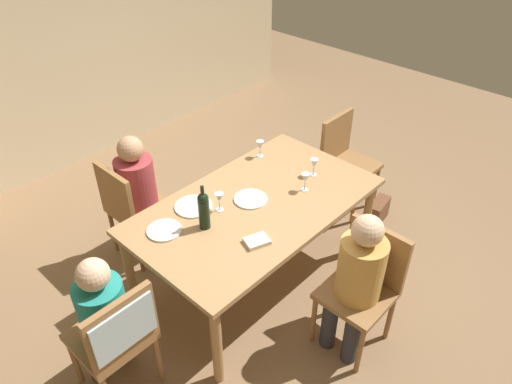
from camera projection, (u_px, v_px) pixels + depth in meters
The scene contains 20 objects.
ground_plane at pixel (256, 275), 3.98m from camera, with size 10.00×10.00×0.00m, color #846647.
rear_room_partition at pixel (53, 40), 4.70m from camera, with size 6.40×0.12×2.70m, color beige.
dining_table at pixel (256, 211), 3.58m from camera, with size 1.87×1.08×0.76m.
chair_far_left at pixel (131, 206), 3.87m from camera, with size 0.44×0.44×0.92m.
chair_left_end at pixel (118, 333), 2.79m from camera, with size 0.44×0.46×0.92m.
chair_near at pixel (365, 280), 3.21m from camera, with size 0.44×0.44×0.92m.
chair_right_end at pixel (344, 156), 4.49m from camera, with size 0.44×0.44×0.92m.
person_woman_host at pixel (140, 188), 3.87m from camera, with size 0.35×0.31×1.13m.
person_man_bearded at pixel (103, 315), 2.84m from camera, with size 0.29×0.33×1.09m.
person_man_guest at pixel (358, 277), 3.07m from camera, with size 0.35×0.30×1.13m.
wine_bottle_tall_green at pixel (204, 209), 3.23m from camera, with size 0.08×0.08×0.34m.
wine_glass_near_left at pixel (305, 178), 3.61m from camera, with size 0.07×0.07×0.15m.
wine_glass_centre at pixel (260, 145), 4.00m from camera, with size 0.07×0.07×0.15m.
wine_glass_near_right at pixel (219, 198), 3.40m from camera, with size 0.07×0.07×0.15m.
wine_glass_far at pixel (314, 164), 3.77m from camera, with size 0.07×0.07×0.15m.
dinner_plate_host at pixel (164, 230), 3.27m from camera, with size 0.24×0.24×0.01m, color silver.
dinner_plate_guest_left at pixel (194, 206), 3.49m from camera, with size 0.28×0.28×0.01m, color white.
dinner_plate_guest_right at pixel (250, 199), 3.56m from camera, with size 0.25×0.25×0.01m, color white.
folded_napkin at pixel (257, 241), 3.17m from camera, with size 0.16×0.12×0.03m, color beige.
handbag at pixel (378, 211), 4.50m from camera, with size 0.28×0.12×0.22m, color brown.
Camera 1 is at (-2.06, -1.92, 2.90)m, focal length 33.50 mm.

